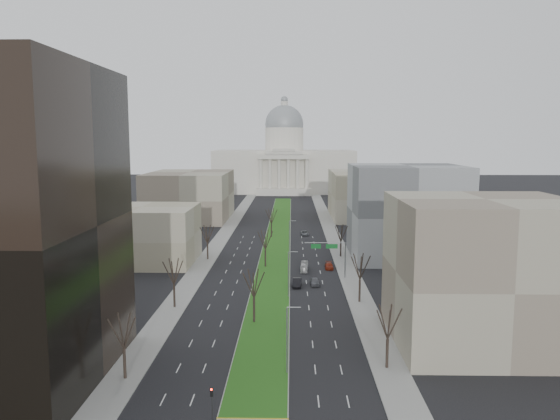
# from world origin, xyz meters

# --- Properties ---
(ground) EXTENTS (600.00, 600.00, 0.00)m
(ground) POSITION_xyz_m (0.00, 120.00, 0.00)
(ground) COLOR black
(ground) RESTS_ON ground
(median) EXTENTS (8.00, 222.03, 0.20)m
(median) POSITION_xyz_m (0.00, 118.99, 0.10)
(median) COLOR #999993
(median) RESTS_ON ground
(sidewalk_left) EXTENTS (5.00, 330.00, 0.15)m
(sidewalk_left) POSITION_xyz_m (-17.50, 95.00, 0.07)
(sidewalk_left) COLOR gray
(sidewalk_left) RESTS_ON ground
(sidewalk_right) EXTENTS (5.00, 330.00, 0.15)m
(sidewalk_right) POSITION_xyz_m (17.50, 95.00, 0.07)
(sidewalk_right) COLOR gray
(sidewalk_right) RESTS_ON ground
(capitol) EXTENTS (80.00, 46.00, 55.00)m
(capitol) POSITION_xyz_m (0.00, 269.59, 16.31)
(capitol) COLOR beige
(capitol) RESTS_ON ground
(building_beige_left) EXTENTS (26.00, 22.00, 14.00)m
(building_beige_left) POSITION_xyz_m (-33.00, 85.00, 7.00)
(building_beige_left) COLOR tan
(building_beige_left) RESTS_ON ground
(building_tan_right) EXTENTS (26.00, 24.00, 22.00)m
(building_tan_right) POSITION_xyz_m (33.00, 32.00, 11.00)
(building_tan_right) COLOR gray
(building_tan_right) RESTS_ON ground
(building_grey_right) EXTENTS (28.00, 26.00, 24.00)m
(building_grey_right) POSITION_xyz_m (34.00, 92.00, 12.00)
(building_grey_right) COLOR slate
(building_grey_right) RESTS_ON ground
(building_far_left) EXTENTS (30.00, 40.00, 18.00)m
(building_far_left) POSITION_xyz_m (-35.00, 160.00, 9.00)
(building_far_left) COLOR gray
(building_far_left) RESTS_ON ground
(building_far_right) EXTENTS (30.00, 40.00, 18.00)m
(building_far_right) POSITION_xyz_m (35.00, 165.00, 9.00)
(building_far_right) COLOR tan
(building_far_right) RESTS_ON ground
(tree_left_near) EXTENTS (5.10, 5.10, 9.18)m
(tree_left_near) POSITION_xyz_m (-17.20, 18.00, 6.61)
(tree_left_near) COLOR black
(tree_left_near) RESTS_ON ground
(tree_left_mid) EXTENTS (5.40, 5.40, 9.72)m
(tree_left_mid) POSITION_xyz_m (-17.20, 48.00, 7.00)
(tree_left_mid) COLOR black
(tree_left_mid) RESTS_ON ground
(tree_left_far) EXTENTS (5.28, 5.28, 9.50)m
(tree_left_far) POSITION_xyz_m (-17.20, 88.00, 6.84)
(tree_left_far) COLOR black
(tree_left_far) RESTS_ON ground
(tree_right_near) EXTENTS (5.16, 5.16, 9.29)m
(tree_right_near) POSITION_xyz_m (17.20, 22.00, 6.69)
(tree_right_near) COLOR black
(tree_right_near) RESTS_ON ground
(tree_right_mid) EXTENTS (5.52, 5.52, 9.94)m
(tree_right_mid) POSITION_xyz_m (17.20, 52.00, 7.16)
(tree_right_mid) COLOR black
(tree_right_mid) RESTS_ON ground
(tree_right_far) EXTENTS (5.04, 5.04, 9.07)m
(tree_right_far) POSITION_xyz_m (17.20, 92.00, 6.53)
(tree_right_far) COLOR black
(tree_right_far) RESTS_ON ground
(tree_median_a) EXTENTS (5.40, 5.40, 9.72)m
(tree_median_a) POSITION_xyz_m (-2.00, 40.00, 7.00)
(tree_median_a) COLOR black
(tree_median_a) RESTS_ON ground
(tree_median_b) EXTENTS (5.40, 5.40, 9.72)m
(tree_median_b) POSITION_xyz_m (-2.00, 80.00, 7.00)
(tree_median_b) COLOR black
(tree_median_b) RESTS_ON ground
(tree_median_c) EXTENTS (5.40, 5.40, 9.72)m
(tree_median_c) POSITION_xyz_m (-2.00, 120.00, 7.00)
(tree_median_c) COLOR black
(tree_median_c) RESTS_ON ground
(streetlamp_median_a) EXTENTS (1.90, 0.20, 9.16)m
(streetlamp_median_a) POSITION_xyz_m (3.76, 20.00, 4.81)
(streetlamp_median_a) COLOR gray
(streetlamp_median_a) RESTS_ON ground
(streetlamp_median_b) EXTENTS (1.90, 0.20, 9.16)m
(streetlamp_median_b) POSITION_xyz_m (3.76, 55.00, 4.81)
(streetlamp_median_b) COLOR gray
(streetlamp_median_b) RESTS_ON ground
(streetlamp_median_c) EXTENTS (1.90, 0.20, 9.16)m
(streetlamp_median_c) POSITION_xyz_m (3.76, 95.00, 4.81)
(streetlamp_median_c) COLOR gray
(streetlamp_median_c) RESTS_ON ground
(traffic_signal_median) EXTENTS (0.32, 0.41, 4.30)m
(traffic_signal_median) POSITION_xyz_m (-4.30, 6.93, 2.79)
(traffic_signal_median) COLOR #2D2D30
(traffic_signal_median) RESTS_ON ground
(mast_arm_signs) EXTENTS (9.12, 0.24, 8.09)m
(mast_arm_signs) POSITION_xyz_m (13.49, 70.03, 6.11)
(mast_arm_signs) COLOR gray
(mast_arm_signs) RESTS_ON ground
(car_grey_near) EXTENTS (1.92, 4.55, 1.54)m
(car_grey_near) POSITION_xyz_m (9.24, 63.98, 0.77)
(car_grey_near) COLOR #52545B
(car_grey_near) RESTS_ON ground
(car_black) EXTENTS (2.05, 5.18, 1.68)m
(car_black) POSITION_xyz_m (5.46, 63.05, 0.84)
(car_black) COLOR black
(car_black) RESTS_ON ground
(car_red) EXTENTS (1.98, 4.79, 1.38)m
(car_red) POSITION_xyz_m (13.26, 78.84, 0.69)
(car_red) COLOR maroon
(car_red) RESTS_ON ground
(car_grey_far) EXTENTS (2.55, 5.09, 1.38)m
(car_grey_far) POSITION_xyz_m (8.55, 124.33, 0.69)
(car_grey_far) COLOR #55595D
(car_grey_far) RESTS_ON ground
(box_van) EXTENTS (1.90, 6.80, 1.87)m
(box_van) POSITION_xyz_m (7.30, 76.77, 0.94)
(box_van) COLOR silver
(box_van) RESTS_ON ground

